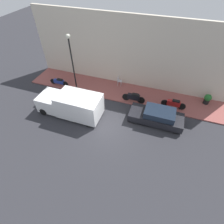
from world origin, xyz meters
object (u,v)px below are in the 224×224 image
Objects in this scene: motorcycle_black at (134,97)px; cafe_chair at (119,80)px; streetlamp at (71,55)px; potted_plant at (207,99)px; motorcycle_blue at (59,82)px; parked_car at (157,116)px; delivery_van at (71,104)px; motorcycle_red at (174,103)px.

motorcycle_black is 2.22× the size of cafe_chair.
cafe_chair is at bearing -61.28° from streetlamp.
motorcycle_blue is at bearing 97.38° from potted_plant.
streetlamp is at bearing -91.44° from motorcycle_blue.
streetlamp reaches higher than potted_plant.
motorcycle_black is at bearing -135.99° from cafe_chair.
motorcycle_black is 6.51m from potted_plant.
parked_car is at bearing -100.20° from motorcycle_blue.
potted_plant is (1.90, -6.23, 0.03)m from motorcycle_black.
streetlamp is (3.11, 1.18, 2.63)m from delivery_van.
parked_car is at bearing -78.91° from delivery_van.
parked_car is 2.05× the size of motorcycle_black.
delivery_van is at bearing 123.80° from motorcycle_black.
potted_plant reaches higher than motorcycle_red.
parked_car is 5.32m from potted_plant.
motorcycle_black is 2.17× the size of potted_plant.
streetlamp is at bearing 91.94° from motorcycle_red.
streetlamp is at bearing 98.81° from potted_plant.
delivery_van is 2.56× the size of motorcycle_black.
parked_car is 5.77m from cafe_chair.
parked_car is at bearing -102.27° from streetlamp.
motorcycle_blue is 0.38× the size of streetlamp.
motorcycle_black reaches higher than motorcycle_red.
motorcycle_black is (-0.35, 3.46, 0.03)m from motorcycle_red.
cafe_chair is (2.00, -5.70, 0.15)m from motorcycle_blue.
motorcycle_blue is 7.72m from motorcycle_black.
potted_plant reaches higher than cafe_chair.
motorcycle_red is at bearing -28.91° from parked_car.
motorcycle_red is at bearing -84.15° from motorcycle_black.
motorcycle_red is 2.18× the size of potted_plant.
potted_plant reaches higher than motorcycle_blue.
motorcycle_red reaches higher than motorcycle_blue.
cafe_chair is (5.15, -2.56, -0.37)m from delivery_van.
delivery_van is 5.77m from cafe_chair.
delivery_van is 2.55× the size of motorcycle_red.
streetlamp reaches higher than delivery_van.
motorcycle_blue is at bearing 79.80° from parked_car.
motorcycle_red is at bearing -88.06° from streetlamp.
cafe_chair reaches higher than motorcycle_red.
motorcycle_red is at bearing -66.96° from delivery_van.
delivery_van is 5.52m from motorcycle_black.
streetlamp reaches higher than motorcycle_red.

